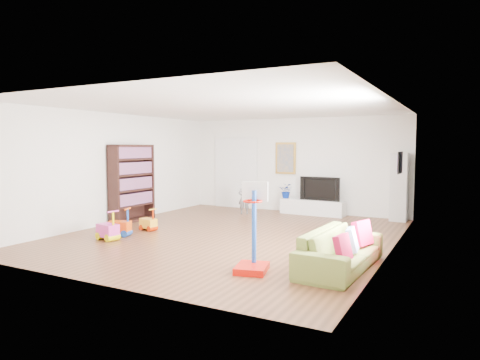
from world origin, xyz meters
The scene contains 25 objects.
floor centered at (0.00, 0.00, 0.00)m, with size 6.50×7.50×0.00m, color brown.
ceiling centered at (0.00, 0.00, 2.70)m, with size 6.50×7.50×0.00m, color white.
wall_back centered at (0.00, 3.75, 1.35)m, with size 6.50×0.00×2.70m, color white.
wall_front centered at (0.00, -3.75, 1.35)m, with size 6.50×0.00×2.70m, color white.
wall_left centered at (-3.25, 0.00, 1.35)m, with size 0.00×7.50×2.70m, color silver.
wall_right centered at (3.25, 0.00, 1.35)m, with size 0.00×7.50×2.70m, color silver.
navy_accent centered at (3.23, 1.40, 1.85)m, with size 0.01×3.20×1.70m, color black.
olive_wainscot centered at (3.23, 1.40, 0.50)m, with size 0.01×3.20×1.00m, color brown.
doorway centered at (-1.90, 3.71, 1.05)m, with size 1.45×0.06×2.10m, color white.
painting_back centered at (-0.25, 3.71, 1.55)m, with size 0.62×0.06×0.92m, color gold.
artwork_right centered at (3.17, 1.60, 1.55)m, with size 0.04×0.56×0.46m, color #7F3F8C.
media_console centered at (0.67, 3.44, 0.21)m, with size 1.79×0.45×0.42m, color silver.
tall_cabinet centered at (2.92, 3.49, 0.86)m, with size 0.40×0.40×1.72m, color silver.
bookshelf centered at (-3.02, 0.29, 0.97)m, with size 0.35×1.32×1.93m, color black.
sofa centered at (2.73, -1.45, 0.30)m, with size 2.06×0.81×0.60m, color olive.
basketball_hoop centered at (1.59, -2.22, 0.68)m, with size 0.47×0.57×1.36m, color #BD0E04.
ride_on_yellow centered at (-1.89, -0.45, 0.25)m, with size 0.37×0.23×0.50m, color yellow.
ride_on_orange centered at (-2.02, -1.22, 0.30)m, with size 0.44×0.28×0.59m, color #D3480B.
ride_on_pink centered at (-1.96, -1.61, 0.30)m, with size 0.46×0.28×0.61m, color #DE3AA4.
child centered at (-1.06, 2.65, 0.45)m, with size 0.33×0.22×0.90m, color slate.
tv centered at (0.90, 3.47, 0.74)m, with size 1.12×0.15×0.65m, color black.
vase_plant centered at (-0.11, 3.44, 0.63)m, with size 0.38×0.33×0.42m, color navy.
pillow_left centered at (2.92, -2.04, 0.48)m, with size 0.10×0.37×0.37m, color #AB0E39.
pillow_center centered at (2.91, -1.45, 0.48)m, with size 0.09×0.35×0.35m, color silver.
pillow_right centered at (2.94, -0.86, 0.48)m, with size 0.11×0.40×0.40m, color #D3023C.
Camera 1 is at (4.39, -7.90, 1.88)m, focal length 32.00 mm.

